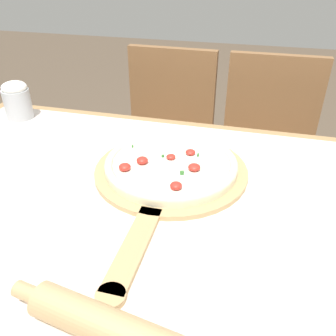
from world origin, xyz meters
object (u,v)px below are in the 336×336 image
object	(u,v)px
chair_right	(266,150)
pizza_peel	(169,175)
pizza	(171,164)
chair_left	(166,138)
flour_cup	(17,100)

from	to	relation	value
chair_right	pizza_peel	bearing A→B (deg)	-110.22
pizza	chair_left	size ratio (longest dim) A/B	0.37
chair_right	flour_cup	distance (m)	0.97
pizza	flour_cup	distance (m)	0.59
chair_right	flour_cup	size ratio (longest dim) A/B	7.19
pizza_peel	chair_right	size ratio (longest dim) A/B	0.68
pizza	flour_cup	bearing A→B (deg)	160.35
chair_left	flour_cup	size ratio (longest dim) A/B	7.19
pizza	chair_left	world-z (taller)	chair_left
pizza	pizza_peel	bearing A→B (deg)	-89.67
pizza_peel	flour_cup	world-z (taller)	flour_cup
flour_cup	pizza	bearing A→B (deg)	-19.65
chair_left	chair_right	size ratio (longest dim) A/B	1.00
pizza	chair_right	world-z (taller)	chair_right
pizza_peel	pizza	size ratio (longest dim) A/B	1.85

